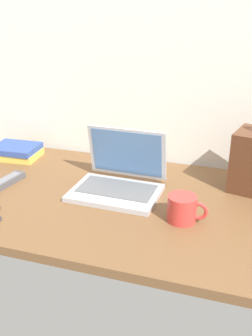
{
  "coord_description": "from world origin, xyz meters",
  "views": [
    {
      "loc": [
        0.33,
        -1.16,
        0.67
      ],
      "look_at": [
        -0.05,
        0.0,
        0.15
      ],
      "focal_mm": 41.89,
      "sensor_mm": 36.0,
      "label": 1
    }
  ],
  "objects_px": {
    "laptop": "(119,178)",
    "remote_control_near": "(7,181)",
    "coffee_mug": "(183,208)",
    "book_stack": "(16,151)"
  },
  "relations": [
    {
      "from": "remote_control_near",
      "to": "book_stack",
      "type": "bearing_deg",
      "value": 114.93
    },
    {
      "from": "laptop",
      "to": "coffee_mug",
      "type": "distance_m",
      "value": 0.3
    },
    {
      "from": "laptop",
      "to": "coffee_mug",
      "type": "height_order",
      "value": "laptop"
    },
    {
      "from": "book_stack",
      "to": "remote_control_near",
      "type": "bearing_deg",
      "value": -65.07
    },
    {
      "from": "remote_control_near",
      "to": "book_stack",
      "type": "height_order",
      "value": "book_stack"
    },
    {
      "from": "laptop",
      "to": "coffee_mug",
      "type": "xyz_separation_m",
      "value": [
        0.26,
        -0.14,
        -0.0
      ]
    },
    {
      "from": "laptop",
      "to": "remote_control_near",
      "type": "distance_m",
      "value": 0.43
    },
    {
      "from": "coffee_mug",
      "to": "remote_control_near",
      "type": "bearing_deg",
      "value": 174.88
    },
    {
      "from": "coffee_mug",
      "to": "book_stack",
      "type": "distance_m",
      "value": 0.86
    },
    {
      "from": "laptop",
      "to": "remote_control_near",
      "type": "height_order",
      "value": "laptop"
    }
  ]
}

